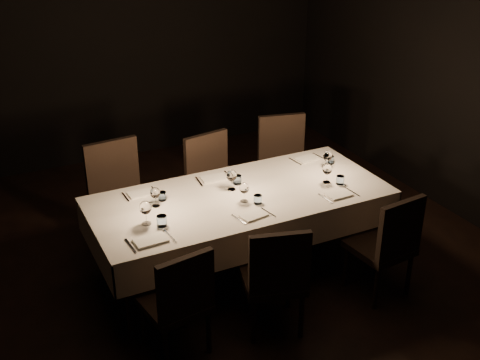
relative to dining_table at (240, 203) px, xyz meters
name	(u,v)px	position (x,y,z in m)	size (l,w,h in m)	color
room	(240,112)	(0.00, 0.00, 0.81)	(5.01, 6.01, 3.01)	black
dining_table	(240,203)	(0.00, 0.00, 0.00)	(2.52, 1.12, 0.76)	black
chair_near_left	(179,299)	(-0.86, -0.78, -0.19)	(0.49, 0.49, 0.90)	black
place_setting_near_left	(151,221)	(-0.86, -0.22, 0.15)	(0.36, 0.42, 0.20)	silver
chair_near_center	(275,275)	(-0.13, -0.86, -0.17)	(0.55, 0.55, 0.94)	black
place_setting_near_center	(250,199)	(-0.02, -0.22, 0.14)	(0.32, 0.39, 0.17)	silver
chair_near_right	(388,242)	(0.91, -0.85, -0.17)	(0.49, 0.49, 0.94)	black
place_setting_near_right	(334,179)	(0.79, -0.22, 0.14)	(0.32, 0.40, 0.18)	silver
chair_far_left	(119,193)	(-0.81, 0.86, -0.12)	(0.54, 0.54, 1.04)	black
place_setting_far_left	(152,194)	(-0.70, 0.22, 0.14)	(0.30, 0.39, 0.17)	silver
chair_far_center	(213,181)	(0.09, 0.77, -0.14)	(0.55, 0.55, 0.99)	black
place_setting_far_center	(227,177)	(-0.01, 0.22, 0.15)	(0.34, 0.41, 0.19)	silver
chair_far_right	(284,161)	(0.92, 0.83, -0.13)	(0.58, 0.58, 1.02)	black
place_setting_far_right	(322,158)	(0.96, 0.22, 0.14)	(0.33, 0.40, 0.18)	silver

